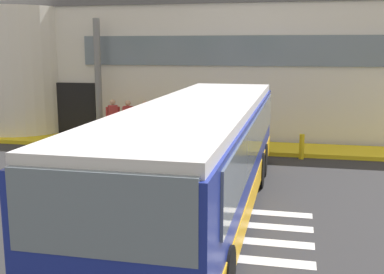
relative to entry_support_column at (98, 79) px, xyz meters
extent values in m
cube|color=#2B2B2D|center=(4.49, -5.40, -2.64)|extent=(80.00, 90.00, 0.02)
cube|color=silver|center=(6.49, -10.50, -2.63)|extent=(4.40, 0.36, 0.01)
cube|color=silver|center=(6.49, -9.60, -2.63)|extent=(4.40, 0.36, 0.01)
cube|color=silver|center=(6.49, -8.70, -2.63)|extent=(4.40, 0.36, 0.01)
cube|color=silver|center=(6.49, -7.80, -2.63)|extent=(4.40, 0.36, 0.01)
cube|color=silver|center=(4.49, 6.60, 0.20)|extent=(18.56, 12.00, 5.67)
cube|color=#56565B|center=(4.49, 6.60, 3.19)|extent=(18.76, 12.20, 0.30)
cylinder|color=silver|center=(-4.29, 1.10, 0.20)|extent=(4.40, 4.40, 5.67)
cube|color=black|center=(-1.29, 0.55, -1.43)|extent=(1.80, 0.16, 2.40)
cube|color=slate|center=(5.49, 0.56, 1.17)|extent=(12.56, 0.10, 1.20)
cube|color=yellow|center=(4.49, -0.60, -2.56)|extent=(22.56, 2.00, 0.15)
cylinder|color=slate|center=(0.00, 0.00, 0.00)|extent=(0.28, 0.28, 4.97)
cube|color=navy|center=(6.04, -8.26, -1.21)|extent=(2.58, 11.63, 2.15)
cube|color=#F2AD19|center=(6.04, -8.26, -2.01)|extent=(2.62, 11.67, 0.55)
cube|color=silver|center=(6.04, -8.26, -0.03)|extent=(2.47, 11.43, 0.20)
cube|color=slate|center=(6.03, -14.02, -0.61)|extent=(2.35, 0.13, 1.05)
cube|color=slate|center=(7.34, -7.96, -0.71)|extent=(0.06, 10.43, 0.95)
cube|color=slate|center=(4.75, -7.96, -0.71)|extent=(0.06, 10.43, 0.95)
cube|color=black|center=(6.03, -14.02, -0.25)|extent=(2.15, 0.10, 0.28)
cylinder|color=black|center=(4.86, -12.27, -2.13)|extent=(0.30, 1.00, 1.00)
cylinder|color=black|center=(7.23, -5.65, -2.13)|extent=(0.30, 1.00, 1.00)
cylinder|color=black|center=(4.88, -5.64, -2.13)|extent=(0.30, 1.00, 1.00)
cylinder|color=black|center=(7.23, -4.35, -2.13)|extent=(0.30, 1.00, 1.00)
cylinder|color=black|center=(4.88, -4.34, -2.13)|extent=(0.30, 1.00, 1.00)
cylinder|color=#4C4233|center=(0.89, -0.42, -2.06)|extent=(0.15, 0.15, 0.85)
cylinder|color=#4C4233|center=(0.71, -0.51, -2.06)|extent=(0.15, 0.15, 0.85)
cube|color=#B23333|center=(0.80, -0.46, -1.34)|extent=(0.44, 0.38, 0.58)
sphere|color=tan|center=(0.80, -0.46, -0.92)|extent=(0.23, 0.23, 0.23)
cylinder|color=#B23333|center=(1.02, -0.34, -1.39)|extent=(0.09, 0.09, 0.55)
cylinder|color=#B23333|center=(0.58, -0.59, -1.39)|extent=(0.09, 0.09, 0.55)
cylinder|color=#2D2D33|center=(1.61, -0.64, -2.06)|extent=(0.15, 0.15, 0.85)
cylinder|color=#2D2D33|center=(1.42, -0.57, -2.06)|extent=(0.15, 0.15, 0.85)
cube|color=#B23333|center=(1.52, -0.61, -1.34)|extent=(0.43, 0.34, 0.58)
sphere|color=tan|center=(1.52, -0.61, -0.92)|extent=(0.23, 0.23, 0.23)
cylinder|color=#B23333|center=(1.75, -0.69, -1.39)|extent=(0.09, 0.09, 0.55)
cylinder|color=#B23333|center=(1.28, -0.52, -1.39)|extent=(0.09, 0.09, 0.55)
cylinder|color=#4C4233|center=(2.35, -0.72, -2.06)|extent=(0.15, 0.15, 0.85)
cylinder|color=#4C4233|center=(2.18, -0.63, -2.06)|extent=(0.15, 0.15, 0.85)
cube|color=#4C4751|center=(2.26, -0.67, -1.34)|extent=(0.44, 0.38, 0.58)
sphere|color=tan|center=(2.26, -0.67, -0.92)|extent=(0.23, 0.23, 0.23)
cylinder|color=#4C4751|center=(2.48, -0.79, -1.39)|extent=(0.09, 0.09, 0.55)
cylinder|color=#4C4751|center=(2.05, -0.55, -1.39)|extent=(0.09, 0.09, 0.55)
cylinder|color=yellow|center=(8.45, -1.80, -2.18)|extent=(0.18, 0.18, 0.90)
camera|label=1|loc=(8.21, -19.00, 1.32)|focal=44.94mm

